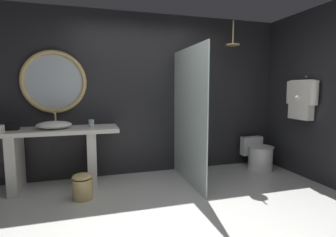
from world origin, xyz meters
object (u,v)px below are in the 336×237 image
object	(u,v)px
tissue_box	(12,127)
waste_bin	(83,186)
toilet	(258,155)
tumbler_cup	(91,123)
hanging_bathrobe	(301,98)
round_wall_mirror	(54,82)
vessel_sink	(54,125)
rain_shower_head	(233,43)

from	to	relation	value
tissue_box	waste_bin	bearing A→B (deg)	-30.91
toilet	tissue_box	bearing A→B (deg)	178.73
tumbler_cup	hanging_bathrobe	distance (m)	3.21
tissue_box	toilet	bearing A→B (deg)	-1.27
tissue_box	waste_bin	xyz separation A→B (m)	(0.89, -0.53, -0.73)
round_wall_mirror	tissue_box	bearing A→B (deg)	-153.54
tumbler_cup	tissue_box	distance (m)	1.03
vessel_sink	rain_shower_head	size ratio (longest dim) A/B	1.17
round_wall_mirror	hanging_bathrobe	xyz separation A→B (m)	(3.64, -0.88, -0.24)
round_wall_mirror	rain_shower_head	bearing A→B (deg)	-6.03
tissue_box	rain_shower_head	size ratio (longest dim) A/B	0.41
tumbler_cup	toilet	size ratio (longest dim) A/B	0.19
tumbler_cup	waste_bin	xyz separation A→B (m)	(-0.13, -0.51, -0.74)
hanging_bathrobe	waste_bin	xyz separation A→B (m)	(-3.26, 0.09, -1.09)
hanging_bathrobe	toilet	bearing A→B (deg)	122.56
tissue_box	rain_shower_head	xyz separation A→B (m)	(3.28, -0.03, 1.25)
waste_bin	vessel_sink	bearing A→B (deg)	126.52
tumbler_cup	round_wall_mirror	bearing A→B (deg)	150.95
tumbler_cup	round_wall_mirror	xyz separation A→B (m)	(-0.51, 0.28, 0.60)
tissue_box	round_wall_mirror	size ratio (longest dim) A/B	0.18
tumbler_cup	hanging_bathrobe	bearing A→B (deg)	-10.82
tissue_box	hanging_bathrobe	distance (m)	4.22
waste_bin	hanging_bathrobe	bearing A→B (deg)	-1.52
vessel_sink	waste_bin	distance (m)	0.96
vessel_sink	waste_bin	bearing A→B (deg)	-53.48
vessel_sink	rain_shower_head	world-z (taller)	rain_shower_head
tissue_box	tumbler_cup	bearing A→B (deg)	-1.26
toilet	tumbler_cup	bearing A→B (deg)	178.72
vessel_sink	rain_shower_head	bearing A→B (deg)	0.24
waste_bin	tissue_box	bearing A→B (deg)	149.09
tissue_box	waste_bin	world-z (taller)	tissue_box
toilet	waste_bin	size ratio (longest dim) A/B	1.74
tumbler_cup	rain_shower_head	size ratio (longest dim) A/B	0.27
tissue_box	toilet	world-z (taller)	tissue_box
hanging_bathrobe	rain_shower_head	bearing A→B (deg)	146.22
round_wall_mirror	rain_shower_head	size ratio (longest dim) A/B	2.29
tissue_box	hanging_bathrobe	bearing A→B (deg)	-8.49
tumbler_cup	round_wall_mirror	size ratio (longest dim) A/B	0.12
waste_bin	rain_shower_head	bearing A→B (deg)	11.86
vessel_sink	rain_shower_head	distance (m)	3.01
tumbler_cup	hanging_bathrobe	size ratio (longest dim) A/B	0.16
rain_shower_head	tissue_box	bearing A→B (deg)	179.42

